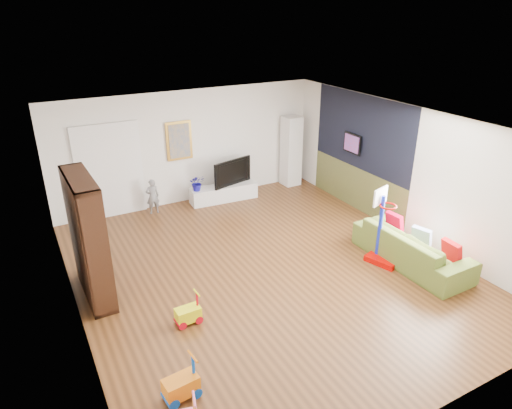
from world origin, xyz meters
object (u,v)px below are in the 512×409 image
bookshelf (88,239)px  sofa (412,247)px  media_console (224,193)px  basketball_hoop (388,227)px

bookshelf → sofa: bearing=-19.9°
media_console → basketball_hoop: bearing=-67.4°
media_console → sofa: (1.82, -4.41, 0.14)m
bookshelf → media_console: bearing=34.8°
sofa → basketball_hoop: basketball_hoop is taller
media_console → basketball_hoop: size_ratio=1.15×
sofa → bookshelf: bearing=70.8°
sofa → basketball_hoop: size_ratio=1.58×
bookshelf → basketball_hoop: 5.23m
basketball_hoop → sofa: bearing=-51.9°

